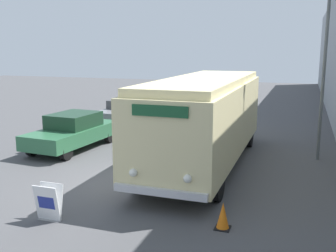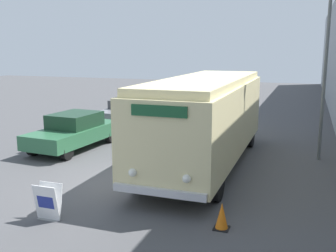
{
  "view_description": "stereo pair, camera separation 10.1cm",
  "coord_description": "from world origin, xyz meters",
  "px_view_note": "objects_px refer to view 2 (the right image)",
  "views": [
    {
      "loc": [
        5.27,
        -10.85,
        4.17
      ],
      "look_at": [
        1.38,
        0.34,
        1.84
      ],
      "focal_mm": 42.0,
      "sensor_mm": 36.0,
      "label": 1
    },
    {
      "loc": [
        5.37,
        -10.81,
        4.17
      ],
      "look_at": [
        1.38,
        0.34,
        1.84
      ],
      "focal_mm": 42.0,
      "sensor_mm": 36.0,
      "label": 2
    }
  ],
  "objects_px": {
    "parked_car_near": "(74,131)",
    "parked_car_mid": "(128,112)",
    "streetlamp": "(328,36)",
    "parked_car_far": "(165,97)",
    "sign_board": "(48,202)",
    "vintage_bus": "(206,116)",
    "traffic_cone": "(222,216)"
  },
  "relations": [
    {
      "from": "parked_car_near",
      "to": "parked_car_mid",
      "type": "xyz_separation_m",
      "value": [
        -0.09,
        5.49,
        -0.01
      ]
    },
    {
      "from": "streetlamp",
      "to": "parked_car_far",
      "type": "xyz_separation_m",
      "value": [
        -10.2,
        10.8,
        -3.84
      ]
    },
    {
      "from": "parked_car_far",
      "to": "parked_car_near",
      "type": "bearing_deg",
      "value": -86.71
    },
    {
      "from": "sign_board",
      "to": "parked_car_far",
      "type": "relative_size",
      "value": 0.23
    },
    {
      "from": "vintage_bus",
      "to": "parked_car_near",
      "type": "height_order",
      "value": "vintage_bus"
    },
    {
      "from": "vintage_bus",
      "to": "parked_car_far",
      "type": "height_order",
      "value": "vintage_bus"
    },
    {
      "from": "sign_board",
      "to": "parked_car_mid",
      "type": "bearing_deg",
      "value": 106.07
    },
    {
      "from": "traffic_cone",
      "to": "parked_car_mid",
      "type": "bearing_deg",
      "value": 124.76
    },
    {
      "from": "sign_board",
      "to": "parked_car_near",
      "type": "distance_m",
      "value": 7.17
    },
    {
      "from": "vintage_bus",
      "to": "traffic_cone",
      "type": "xyz_separation_m",
      "value": [
        1.67,
        -4.93,
        -1.48
      ]
    },
    {
      "from": "vintage_bus",
      "to": "parked_car_mid",
      "type": "xyz_separation_m",
      "value": [
        -5.9,
        5.98,
        -1.04
      ]
    },
    {
      "from": "parked_car_near",
      "to": "parked_car_mid",
      "type": "bearing_deg",
      "value": 94.88
    },
    {
      "from": "sign_board",
      "to": "parked_car_far",
      "type": "height_order",
      "value": "parked_car_far"
    },
    {
      "from": "streetlamp",
      "to": "parked_car_far",
      "type": "height_order",
      "value": "streetlamp"
    },
    {
      "from": "sign_board",
      "to": "parked_car_far",
      "type": "xyz_separation_m",
      "value": [
        -3.78,
        18.81,
        0.33
      ]
    },
    {
      "from": "parked_car_mid",
      "to": "traffic_cone",
      "type": "height_order",
      "value": "parked_car_mid"
    },
    {
      "from": "streetlamp",
      "to": "parked_car_far",
      "type": "distance_m",
      "value": 15.34
    },
    {
      "from": "streetlamp",
      "to": "parked_car_far",
      "type": "bearing_deg",
      "value": 133.39
    },
    {
      "from": "parked_car_near",
      "to": "traffic_cone",
      "type": "xyz_separation_m",
      "value": [
        7.49,
        -5.42,
        -0.45
      ]
    },
    {
      "from": "streetlamp",
      "to": "parked_car_near",
      "type": "xyz_separation_m",
      "value": [
        -9.75,
        -1.67,
        -3.85
      ]
    },
    {
      "from": "traffic_cone",
      "to": "sign_board",
      "type": "bearing_deg",
      "value": -167.52
    },
    {
      "from": "vintage_bus",
      "to": "sign_board",
      "type": "xyz_separation_m",
      "value": [
        -2.49,
        -5.85,
        -1.36
      ]
    },
    {
      "from": "vintage_bus",
      "to": "traffic_cone",
      "type": "relative_size",
      "value": 14.46
    },
    {
      "from": "sign_board",
      "to": "streetlamp",
      "type": "bearing_deg",
      "value": 51.28
    },
    {
      "from": "sign_board",
      "to": "streetlamp",
      "type": "height_order",
      "value": "streetlamp"
    },
    {
      "from": "streetlamp",
      "to": "parked_car_near",
      "type": "bearing_deg",
      "value": -170.25
    },
    {
      "from": "parked_car_mid",
      "to": "traffic_cone",
      "type": "relative_size",
      "value": 6.81
    },
    {
      "from": "vintage_bus",
      "to": "parked_car_mid",
      "type": "bearing_deg",
      "value": 134.6
    },
    {
      "from": "streetlamp",
      "to": "parked_car_far",
      "type": "relative_size",
      "value": 1.78
    },
    {
      "from": "parked_car_near",
      "to": "traffic_cone",
      "type": "bearing_deg",
      "value": -31.94
    },
    {
      "from": "sign_board",
      "to": "parked_car_near",
      "type": "bearing_deg",
      "value": 117.64
    },
    {
      "from": "parked_car_near",
      "to": "parked_car_far",
      "type": "height_order",
      "value": "parked_car_near"
    }
  ]
}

